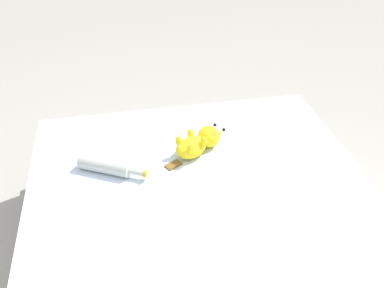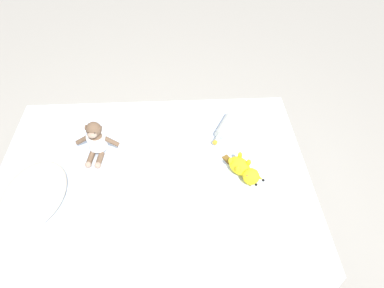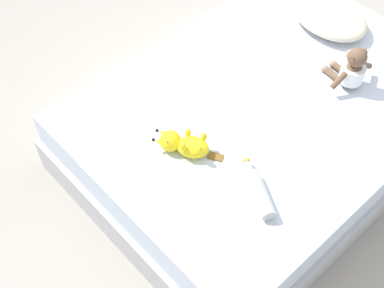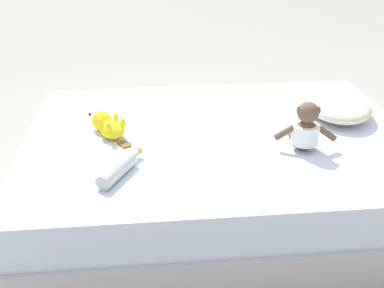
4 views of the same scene
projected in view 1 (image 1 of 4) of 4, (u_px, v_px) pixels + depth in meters
The scene contains 3 objects.
bed at pixel (218, 284), 1.53m from camera, with size 1.43×1.96×0.41m.
plush_yellow_creature at pixel (199, 142), 1.82m from camera, with size 0.30×0.22×0.10m.
glass_bottle at pixel (106, 166), 1.71m from camera, with size 0.29×0.18×0.06m.
Camera 1 is at (0.27, 0.89, 1.53)m, focal length 38.35 mm.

